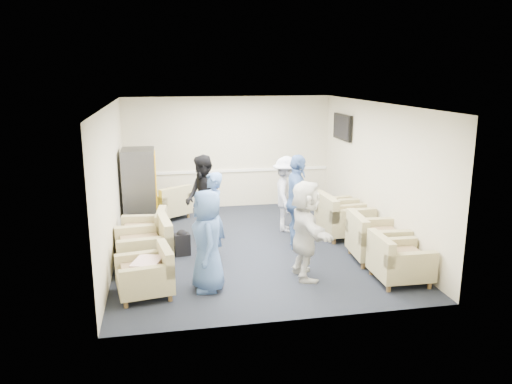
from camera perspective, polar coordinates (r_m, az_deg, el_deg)
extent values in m
plane|color=black|center=(9.65, -0.59, -6.20)|extent=(6.00, 6.00, 0.00)
plane|color=white|center=(9.10, -0.63, 10.02)|extent=(6.00, 6.00, 0.00)
cube|color=beige|center=(12.19, -3.13, 4.52)|extent=(5.00, 0.02, 2.70)
cube|color=beige|center=(6.44, 4.18, -3.74)|extent=(5.00, 0.02, 2.70)
cube|color=beige|center=(9.18, -16.15, 1.00)|extent=(0.02, 6.00, 2.70)
cube|color=beige|center=(10.02, 13.61, 2.18)|extent=(0.02, 6.00, 2.70)
cube|color=white|center=(12.25, -3.09, 2.43)|extent=(4.98, 0.04, 0.06)
cube|color=black|center=(11.54, 9.85, 7.34)|extent=(0.07, 1.00, 0.58)
cube|color=black|center=(11.53, 9.69, 7.34)|extent=(0.01, 0.92, 0.50)
cube|color=#4E4E55|center=(11.57, 10.01, 6.60)|extent=(0.04, 0.10, 0.25)
cube|color=tan|center=(7.72, -12.62, -9.84)|extent=(0.90, 0.90, 0.26)
cube|color=olive|center=(7.65, -12.68, -8.64)|extent=(0.62, 0.59, 0.09)
cube|color=tan|center=(7.64, -10.30, -7.43)|extent=(0.25, 0.79, 0.37)
cube|color=tan|center=(8.72, -12.68, -6.82)|extent=(1.00, 1.00, 0.29)
cube|color=olive|center=(8.65, -12.75, -5.58)|extent=(0.69, 0.65, 0.11)
cube|color=tan|center=(8.64, -10.33, -4.39)|extent=(0.26, 0.91, 0.42)
cube|color=tan|center=(9.46, -12.83, -5.29)|extent=(0.93, 0.93, 0.28)
cube|color=olive|center=(9.41, -12.89, -4.20)|extent=(0.64, 0.60, 0.10)
cube|color=tan|center=(9.32, -10.78, -3.30)|extent=(0.22, 0.85, 0.40)
cube|color=tan|center=(8.33, 16.15, -8.16)|extent=(0.85, 0.85, 0.27)
cube|color=olive|center=(8.27, 16.24, -6.96)|extent=(0.59, 0.55, 0.10)
cube|color=tan|center=(8.08, 14.08, -6.21)|extent=(0.15, 0.83, 0.39)
cube|color=tan|center=(9.13, 13.66, -5.92)|extent=(0.96, 0.96, 0.30)
cube|color=olive|center=(9.07, 13.73, -4.73)|extent=(0.67, 0.63, 0.11)
cube|color=tan|center=(8.90, 11.51, -3.89)|extent=(0.21, 0.91, 0.42)
cube|color=tan|center=(10.27, 10.09, -3.52)|extent=(0.96, 0.96, 0.30)
cube|color=olive|center=(10.21, 10.13, -2.41)|extent=(0.67, 0.63, 0.11)
cube|color=tan|center=(10.02, 8.14, -1.67)|extent=(0.19, 0.93, 0.44)
cube|color=tan|center=(10.78, 9.59, -2.83)|extent=(0.92, 0.92, 0.28)
cube|color=olive|center=(10.73, 9.63, -1.87)|extent=(0.64, 0.60, 0.10)
cube|color=tan|center=(10.54, 7.97, -1.26)|extent=(0.23, 0.85, 0.39)
cube|color=tan|center=(11.60, -10.08, -1.70)|extent=(1.14, 1.14, 0.27)
cube|color=olive|center=(11.55, -10.12, -0.82)|extent=(0.76, 0.77, 0.10)
cube|color=tan|center=(11.24, -9.15, -0.41)|extent=(0.76, 0.57, 0.39)
cube|color=#4E4E55|center=(10.86, -13.15, 0.37)|extent=(0.67, 0.81, 1.70)
cube|color=orange|center=(10.83, -11.35, 0.89)|extent=(0.02, 0.68, 1.36)
cube|color=black|center=(11.01, -11.17, -2.72)|extent=(0.02, 0.40, 0.11)
cube|color=black|center=(9.23, -8.45, -5.95)|extent=(0.31, 0.24, 0.40)
sphere|color=black|center=(9.18, -8.49, -4.88)|extent=(0.20, 0.20, 0.20)
cube|color=silver|center=(7.62, -12.33, -8.13)|extent=(0.50, 0.58, 0.14)
imported|color=#405F9B|center=(7.59, -5.56, -5.55)|extent=(0.52, 0.78, 1.57)
imported|color=#405F9B|center=(8.75, -4.92, -2.87)|extent=(0.40, 0.59, 1.59)
imported|color=black|center=(9.81, -6.04, -0.74)|extent=(0.84, 0.97, 1.71)
imported|color=silver|center=(10.38, 3.48, -0.23)|extent=(0.80, 1.13, 1.58)
imported|color=#405F9B|center=(9.34, 4.70, -1.16)|extent=(0.61, 1.11, 1.79)
imported|color=silver|center=(8.02, 5.68, -4.33)|extent=(0.49, 1.50, 1.61)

